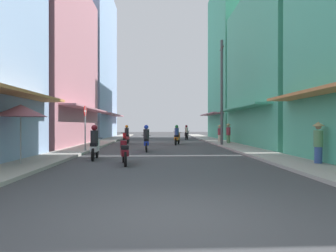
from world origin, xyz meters
The scene contains 20 objects.
ground_plane centered at (0.00, 16.56, 0.00)m, with size 90.48×90.48×0.00m, color #424244.
sidewalk_left centered at (-5.17, 16.56, 0.06)m, with size 1.91×49.13×0.12m, color #ADA89E.
sidewalk_right centered at (5.17, 16.56, 0.06)m, with size 1.91×49.13×0.12m, color #ADA89E.
building_left_mid centered at (-9.12, 17.60, 6.34)m, with size 7.05×11.64×12.69m.
building_left_far centered at (-9.12, 30.39, 8.99)m, with size 7.05×12.00×17.98m.
building_right_mid centered at (9.12, 16.18, 5.64)m, with size 7.05×11.50×11.29m.
building_right_far centered at (9.12, 27.49, 8.62)m, with size 7.05×9.84×17.25m.
motorbike_maroon centered at (-1.61, 6.73, 0.50)m, with size 0.60×1.80×0.96m.
motorbike_green centered at (1.56, 23.83, 0.70)m, with size 0.55×1.81×1.58m.
motorbike_white centered at (-3.13, 8.38, 0.70)m, with size 0.55×1.81×1.58m.
motorbike_black centered at (2.76, 26.07, 0.70)m, with size 0.65×1.78×1.58m.
motorbike_orange centered at (1.24, 18.23, 0.70)m, with size 0.66×1.77×1.58m.
motorbike_red centered at (-2.92, 19.30, 0.70)m, with size 0.57×1.80×1.58m.
motorbike_blue centered at (-0.97, 12.36, 0.70)m, with size 0.55×1.81×1.58m.
pedestrian_foreground centered at (5.81, 5.94, 0.95)m, with size 0.44×0.44×1.69m.
pedestrian_crossing centered at (5.36, 18.24, 0.97)m, with size 0.44×0.44×1.72m.
pedestrian_far centered at (5.16, 20.62, 0.91)m, with size 0.44×0.44×1.61m.
vendor_umbrella centered at (-5.41, 6.18, 2.11)m, with size 1.89×1.89×2.34m.
utility_pole centered at (4.46, 16.58, 4.02)m, with size 0.20×1.20×7.88m.
street_sign_no_entry centered at (-4.36, 11.57, 1.72)m, with size 0.07×0.60×2.65m.
Camera 1 is at (-0.25, -4.86, 1.56)m, focal length 31.08 mm.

